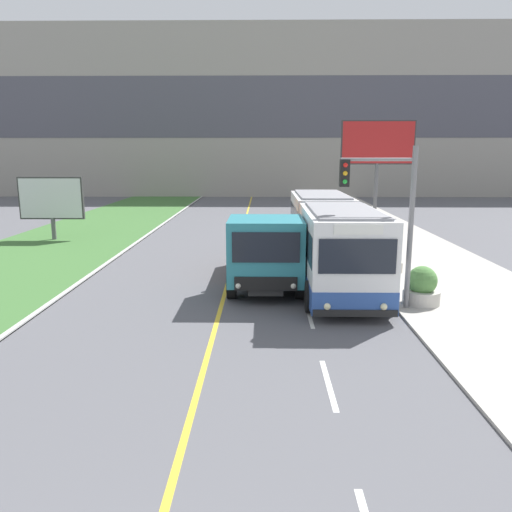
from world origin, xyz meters
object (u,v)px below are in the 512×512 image
at_px(billboard_large, 378,146).
at_px(planter_round_third, 365,240).
at_px(city_bus, 329,238).
at_px(planter_round_near, 422,288).
at_px(dump_truck, 266,253).
at_px(traffic_light_mast, 388,207).
at_px(planter_round_far, 349,227).
at_px(planter_round_second, 389,259).
at_px(billboard_small, 51,199).

relative_size(billboard_large, planter_round_third, 5.71).
distance_m(city_bus, planter_round_near, 4.82).
distance_m(dump_truck, planter_round_near, 5.38).
bearing_deg(planter_round_third, traffic_light_mast, -97.77).
xyz_separation_m(dump_truck, planter_round_far, (4.90, 11.50, -0.75)).
bearing_deg(billboard_large, planter_round_near, -97.70).
height_order(planter_round_second, planter_round_third, planter_round_third).
bearing_deg(traffic_light_mast, planter_round_near, 17.54).
xyz_separation_m(billboard_large, planter_round_second, (-2.45, -14.05, -4.69)).
bearing_deg(planter_round_second, billboard_large, 80.12).
xyz_separation_m(city_bus, dump_truck, (-2.53, -2.16, -0.19)).
relative_size(planter_round_near, planter_round_far, 1.03).
bearing_deg(traffic_light_mast, planter_round_third, 82.23).
distance_m(city_bus, billboard_large, 15.74).
relative_size(city_bus, billboard_large, 1.73).
bearing_deg(city_bus, planter_round_near, -58.77).
bearing_deg(planter_round_third, billboard_small, 168.70).
height_order(city_bus, billboard_small, billboard_small).
xyz_separation_m(planter_round_third, planter_round_far, (-0.05, 4.46, -0.01)).
bearing_deg(dump_truck, planter_round_far, 66.94).
height_order(city_bus, planter_round_second, city_bus).
bearing_deg(planter_round_near, planter_round_second, 89.26).
xyz_separation_m(billboard_small, planter_round_second, (17.01, -7.84, -1.71)).
bearing_deg(planter_round_second, planter_round_third, 91.17).
xyz_separation_m(planter_round_second, planter_round_far, (-0.14, 8.92, 0.02)).
height_order(city_bus, traffic_light_mast, traffic_light_mast).
distance_m(dump_truck, traffic_light_mast, 4.73).
relative_size(billboard_small, planter_round_third, 2.97).
xyz_separation_m(planter_round_near, planter_round_far, (-0.09, 13.38, -0.02)).
xyz_separation_m(city_bus, billboard_large, (4.96, 14.46, 3.73)).
relative_size(traffic_light_mast, billboard_large, 0.72).
bearing_deg(planter_round_far, city_bus, -104.22).
bearing_deg(planter_round_near, planter_round_far, 90.37).
height_order(billboard_small, planter_round_near, billboard_small).
distance_m(city_bus, planter_round_second, 2.72).
bearing_deg(billboard_small, billboard_large, 17.69).
bearing_deg(traffic_light_mast, planter_round_far, 84.94).
xyz_separation_m(billboard_large, planter_round_third, (-2.54, -9.59, -4.66)).
bearing_deg(billboard_small, planter_round_second, -24.75).
height_order(traffic_light_mast, billboard_large, billboard_large).
relative_size(traffic_light_mast, billboard_small, 1.39).
bearing_deg(traffic_light_mast, billboard_large, 78.61).
distance_m(city_bus, planter_round_far, 9.68).
bearing_deg(billboard_small, planter_round_third, -11.30).
distance_m(traffic_light_mast, planter_round_second, 5.72).
height_order(traffic_light_mast, planter_round_second, traffic_light_mast).
relative_size(planter_round_second, planter_round_far, 0.97).
height_order(dump_truck, planter_round_second, dump_truck).
relative_size(billboard_small, planter_round_far, 3.01).
xyz_separation_m(traffic_light_mast, billboard_small, (-15.64, 12.72, -0.95)).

